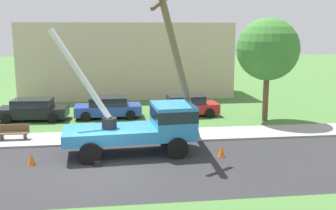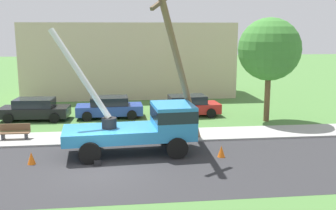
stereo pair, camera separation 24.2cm
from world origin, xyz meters
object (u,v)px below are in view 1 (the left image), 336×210
(parked_sedan_red, at_px, (186,106))
(traffic_cone_behind, at_px, (31,159))
(parked_sedan_blue, at_px, (108,107))
(roadside_tree_near, at_px, (268,49))
(traffic_cone_ahead, at_px, (222,151))
(parked_sedan_black, at_px, (33,110))
(park_bench, at_px, (14,133))
(leaning_utility_pole, at_px, (179,64))
(utility_truck, at_px, (147,124))

(parked_sedan_red, bearing_deg, traffic_cone_behind, -133.17)
(parked_sedan_blue, height_order, parked_sedan_red, same)
(parked_sedan_blue, bearing_deg, parked_sedan_red, -1.04)
(traffic_cone_behind, xyz_separation_m, roadside_tree_near, (13.37, 6.93, 4.34))
(traffic_cone_ahead, xyz_separation_m, parked_sedan_blue, (-5.42, 9.17, 0.43))
(parked_sedan_black, xyz_separation_m, park_bench, (-0.06, -4.97, -0.25))
(leaning_utility_pole, height_order, park_bench, leaning_utility_pole)
(utility_truck, height_order, parked_sedan_black, utility_truck)
(park_bench, relative_size, roadside_tree_near, 0.24)
(parked_sedan_red, distance_m, park_bench, 11.38)
(utility_truck, xyz_separation_m, parked_sedan_red, (3.30, 7.92, -0.70))
(traffic_cone_behind, height_order, park_bench, park_bench)
(utility_truck, relative_size, roadside_tree_near, 1.04)
(leaning_utility_pole, relative_size, parked_sedan_blue, 1.86)
(leaning_utility_pole, bearing_deg, parked_sedan_red, 77.15)
(parked_sedan_black, bearing_deg, utility_truck, -48.96)
(parked_sedan_red, bearing_deg, park_bench, -153.82)
(parked_sedan_red, relative_size, roadside_tree_near, 0.68)
(roadside_tree_near, bearing_deg, park_bench, -169.21)
(parked_sedan_black, xyz_separation_m, parked_sedan_blue, (4.85, 0.15, 0.00))
(traffic_cone_behind, xyz_separation_m, parked_sedan_blue, (3.21, 9.17, 0.43))
(traffic_cone_ahead, relative_size, parked_sedan_black, 0.12)
(leaning_utility_pole, bearing_deg, park_bench, 165.59)
(traffic_cone_ahead, distance_m, roadside_tree_near, 9.45)
(parked_sedan_red, bearing_deg, roadside_tree_near, -23.82)
(roadside_tree_near, bearing_deg, parked_sedan_blue, 167.55)
(traffic_cone_ahead, height_order, parked_sedan_blue, parked_sedan_blue)
(traffic_cone_behind, relative_size, roadside_tree_near, 0.08)
(traffic_cone_ahead, xyz_separation_m, roadside_tree_near, (4.74, 6.93, 4.34))
(traffic_cone_behind, bearing_deg, parked_sedan_black, 100.31)
(traffic_cone_behind, relative_size, parked_sedan_red, 0.12)
(traffic_cone_ahead, bearing_deg, traffic_cone_behind, 179.98)
(parked_sedan_blue, xyz_separation_m, park_bench, (-4.92, -5.12, -0.25))
(traffic_cone_ahead, relative_size, parked_sedan_red, 0.12)
(parked_sedan_blue, bearing_deg, park_bench, -133.86)
(parked_sedan_blue, height_order, park_bench, parked_sedan_blue)
(traffic_cone_ahead, relative_size, roadside_tree_near, 0.08)
(traffic_cone_ahead, xyz_separation_m, park_bench, (-10.33, 4.06, 0.18))
(traffic_cone_behind, height_order, parked_sedan_black, parked_sedan_black)
(parked_sedan_black, relative_size, parked_sedan_blue, 1.01)
(parked_sedan_red, bearing_deg, parked_sedan_blue, 178.96)
(leaning_utility_pole, xyz_separation_m, traffic_cone_ahead, (1.77, -1.85, -3.93))
(traffic_cone_behind, relative_size, park_bench, 0.35)
(parked_sedan_blue, relative_size, parked_sedan_red, 0.99)
(utility_truck, bearing_deg, parked_sedan_black, 131.04)
(utility_truck, distance_m, roadside_tree_near, 10.50)
(leaning_utility_pole, height_order, parked_sedan_red, leaning_utility_pole)
(parked_sedan_black, bearing_deg, park_bench, -90.71)
(traffic_cone_behind, xyz_separation_m, parked_sedan_black, (-1.64, 9.02, 0.43))
(park_bench, bearing_deg, traffic_cone_ahead, -21.43)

